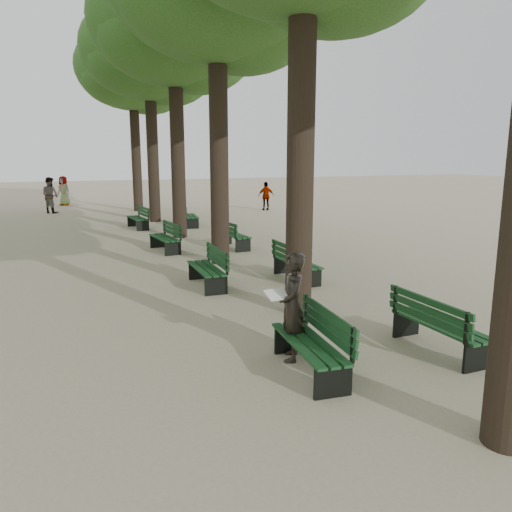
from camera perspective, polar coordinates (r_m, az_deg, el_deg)
name	(u,v)px	position (r m, az deg, el deg)	size (l,w,h in m)	color
ground	(298,388)	(6.92, 4.83, -14.82)	(120.00, 120.00, 0.00)	tan
tree_central_3	(174,22)	(19.58, -9.39, 24.84)	(6.00, 6.00, 9.95)	#33261C
tree_central_4	(149,50)	(24.36, -12.18, 22.04)	(6.00, 6.00, 9.95)	#33261C
tree_central_5	(132,68)	(29.22, -13.98, 20.13)	(6.00, 6.00, 9.95)	#33261C
bench_left_0	(309,355)	(7.27, 6.12, -11.16)	(0.74, 1.85, 0.92)	black
bench_left_1	(207,275)	(11.85, -5.64, -2.23)	(0.62, 1.81, 0.92)	black
bench_left_2	(165,243)	(16.43, -10.38, 1.47)	(0.77, 1.85, 0.92)	black
bench_left_3	(138,222)	(21.87, -13.36, 3.79)	(0.74, 1.85, 0.92)	black
bench_right_0	(439,335)	(8.47, 20.20, -8.51)	(0.60, 1.81, 0.92)	black
bench_right_1	(297,269)	(12.48, 4.66, -1.52)	(0.58, 1.80, 0.92)	black
bench_right_2	(234,240)	(16.77, -2.58, 1.84)	(0.69, 1.83, 0.92)	black
bench_right_3	(191,220)	(22.18, -7.49, 4.10)	(0.81, 1.86, 0.92)	black
man_with_map	(292,307)	(7.53, 4.15, -5.82)	(0.72, 0.74, 1.65)	black
pedestrian_c	(266,196)	(28.49, 1.17, 6.86)	(0.94, 0.32, 1.60)	#262628
pedestrian_d	(64,191)	(33.44, -21.12, 6.97)	(0.89, 0.36, 1.82)	#262628
pedestrian_a	(50,195)	(29.20, -22.47, 6.44)	(0.94, 0.39, 1.93)	#262628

